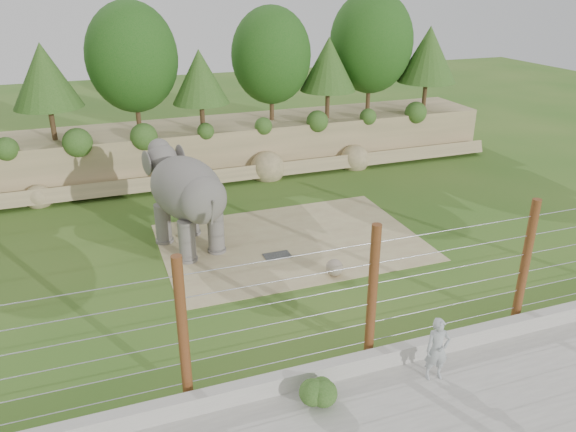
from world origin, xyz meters
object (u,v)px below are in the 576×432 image
object	(u,v)px
elephant	(187,202)
zookeeper	(437,349)
stone_ball	(334,268)
barrier_fence	(372,294)

from	to	relation	value
elephant	zookeeper	distance (m)	10.89
stone_ball	elephant	bearing A→B (deg)	137.06
barrier_fence	zookeeper	world-z (taller)	barrier_fence
barrier_fence	elephant	bearing A→B (deg)	111.49
elephant	zookeeper	xyz separation A→B (m)	(4.53, -9.85, -0.98)
barrier_fence	zookeeper	size ratio (longest dim) A/B	11.47
zookeeper	elephant	bearing A→B (deg)	126.66
barrier_fence	zookeeper	xyz separation A→B (m)	(1.20, -1.40, -1.11)
stone_ball	zookeeper	distance (m)	5.88
barrier_fence	stone_ball	bearing A→B (deg)	77.62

